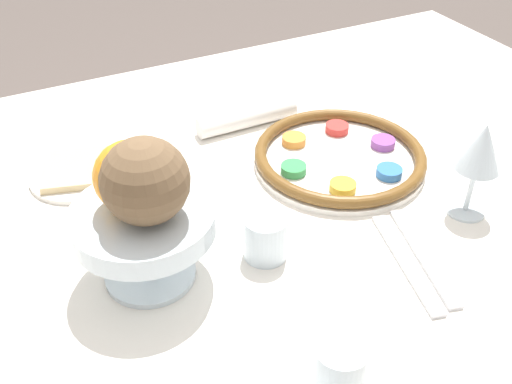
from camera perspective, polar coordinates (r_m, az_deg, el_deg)
dining_table at (r=1.19m, az=1.79°, el=-14.51°), size 1.51×1.08×0.72m
seder_plate at (r=1.01m, az=7.96°, el=3.38°), size 0.29×0.29×0.03m
wine_glass at (r=0.90m, az=20.65°, el=3.75°), size 0.07×0.07×0.15m
fruit_stand at (r=0.76m, az=-10.62°, el=-3.35°), size 0.18×0.18×0.11m
orange_fruit at (r=0.73m, az=-11.85°, el=1.44°), size 0.09×0.09×0.09m
coconut at (r=0.70m, az=-10.52°, el=1.04°), size 0.11×0.11×0.11m
bread_plate at (r=1.02m, az=-16.52°, el=1.84°), size 0.16×0.16×0.02m
napkin_roll at (r=1.11m, az=-0.86°, el=7.12°), size 0.19×0.04×0.04m
cup_mid at (r=0.67m, az=7.97°, el=-16.12°), size 0.06×0.06×0.06m
cup_far at (r=0.81m, az=0.92°, el=-4.28°), size 0.06×0.06×0.06m
fork_left at (r=0.86m, az=15.66°, el=-5.87°), size 0.07×0.20×0.01m
fork_right at (r=0.84m, az=14.10°, el=-6.54°), size 0.07×0.20×0.01m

